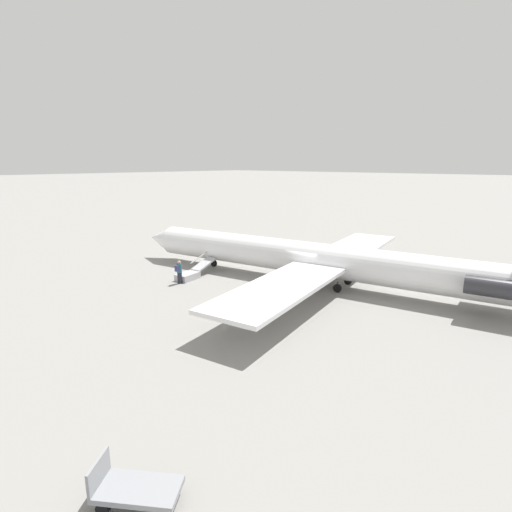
{
  "coord_description": "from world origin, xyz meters",
  "views": [
    {
      "loc": [
        -16.05,
        23.88,
        8.75
      ],
      "look_at": [
        3.87,
        1.46,
        1.67
      ],
      "focal_mm": 28.0,
      "sensor_mm": 36.0,
      "label": 1
    }
  ],
  "objects_px": {
    "airplane_main": "(320,260)",
    "luggage_cart": "(133,488)",
    "passenger": "(179,270)",
    "boarding_stairs": "(191,274)"
  },
  "relations": [
    {
      "from": "airplane_main",
      "to": "boarding_stairs",
      "type": "relative_size",
      "value": 7.94
    },
    {
      "from": "airplane_main",
      "to": "passenger",
      "type": "height_order",
      "value": "airplane_main"
    },
    {
      "from": "boarding_stairs",
      "to": "passenger",
      "type": "bearing_deg",
      "value": -172.28
    },
    {
      "from": "luggage_cart",
      "to": "boarding_stairs",
      "type": "bearing_deg",
      "value": -78.11
    },
    {
      "from": "luggage_cart",
      "to": "airplane_main",
      "type": "bearing_deg",
      "value": -105.25
    },
    {
      "from": "boarding_stairs",
      "to": "luggage_cart",
      "type": "distance_m",
      "value": 20.98
    },
    {
      "from": "airplane_main",
      "to": "passenger",
      "type": "bearing_deg",
      "value": 30.71
    },
    {
      "from": "airplane_main",
      "to": "luggage_cart",
      "type": "xyz_separation_m",
      "value": [
        -6.95,
        19.65,
        -1.42
      ]
    },
    {
      "from": "passenger",
      "to": "luggage_cart",
      "type": "bearing_deg",
      "value": -141.05
    },
    {
      "from": "boarding_stairs",
      "to": "passenger",
      "type": "height_order",
      "value": "passenger"
    }
  ]
}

